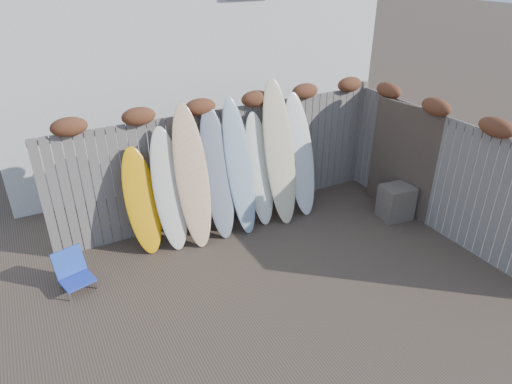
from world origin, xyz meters
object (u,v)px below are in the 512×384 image
beach_chair (73,271)px  lattice_panel (403,160)px  wooden_crate (396,202)px  surfboard_0 (142,201)px

beach_chair → lattice_panel: lattice_panel is taller
beach_chair → wooden_crate: size_ratio=0.92×
wooden_crate → beach_chair: bearing=172.9°
beach_chair → lattice_panel: size_ratio=0.28×
wooden_crate → surfboard_0: bearing=164.2°
surfboard_0 → wooden_crate: bearing=-19.0°
lattice_panel → surfboard_0: lattice_panel is taller
lattice_panel → wooden_crate: bearing=-146.1°
beach_chair → lattice_panel: (5.69, -0.45, 0.74)m
lattice_panel → surfboard_0: 4.59m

